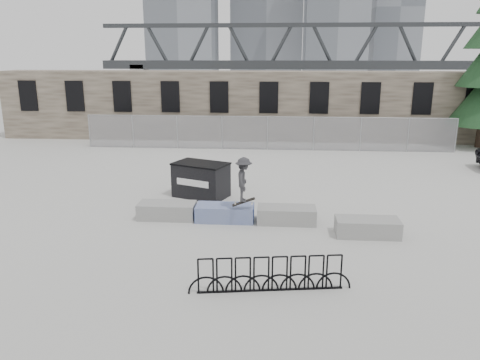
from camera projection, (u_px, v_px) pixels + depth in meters
name	position (u px, v px, depth m)	size (l,w,h in m)	color
ground	(260.00, 221.00, 16.28)	(120.00, 120.00, 0.00)	beige
stone_wall	(269.00, 106.00, 31.31)	(36.00, 2.58, 4.50)	brown
chainlink_fence	(268.00, 133.00, 28.03)	(22.06, 0.06, 2.02)	gray
planter_far_left	(167.00, 210.00, 16.50)	(2.00, 0.90, 0.55)	#979794
planter_center_left	(225.00, 212.00, 16.27)	(2.00, 0.90, 0.55)	#3750A5
planter_center_right	(286.00, 214.00, 16.06)	(2.00, 0.90, 0.55)	#979794
planter_offset	(367.00, 227.00, 14.92)	(2.00, 0.90, 0.55)	#979794
dumpster	(201.00, 180.00, 18.90)	(2.46, 2.01, 1.40)	black
bike_rack	(270.00, 274.00, 11.39)	(4.00, 0.64, 0.90)	black
truss_bridge	(343.00, 64.00, 67.38)	(70.00, 3.00, 9.80)	#2D3033
skateboarder	(244.00, 180.00, 15.53)	(0.79, 0.99, 1.67)	#2F2F32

